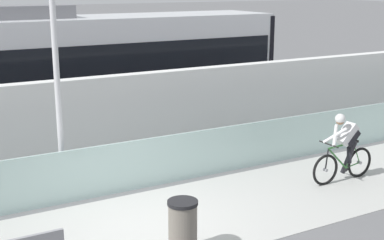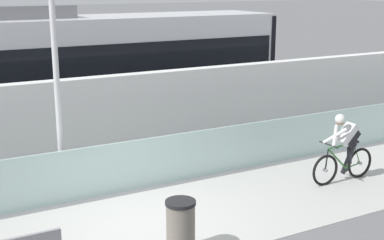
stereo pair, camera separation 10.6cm
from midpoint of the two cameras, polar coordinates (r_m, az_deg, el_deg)
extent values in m
plane|color=slate|center=(10.35, -5.07, -11.12)|extent=(200.00, 200.00, 0.00)
cube|color=beige|center=(10.34, -5.07, -11.09)|extent=(32.00, 3.20, 0.01)
cube|color=silver|center=(11.72, -8.89, -5.16)|extent=(32.00, 0.05, 1.12)
cube|color=white|center=(13.19, -11.75, -0.53)|extent=(32.00, 0.36, 2.24)
cube|color=#595654|center=(15.79, -14.33, -2.44)|extent=(32.00, 0.08, 0.01)
cube|color=#595654|center=(17.14, -15.60, -1.21)|extent=(32.00, 0.08, 0.01)
cube|color=silver|center=(16.52, -9.91, 5.28)|extent=(11.00, 2.50, 3.10)
cube|color=black|center=(16.47, -9.96, 6.48)|extent=(10.56, 2.54, 1.04)
cube|color=red|center=(16.78, -9.71, 0.65)|extent=(10.78, 2.53, 0.28)
cube|color=slate|center=(15.80, -17.07, 10.78)|extent=(2.40, 1.10, 0.36)
cube|color=#232326|center=(18.27, 0.74, 1.42)|extent=(1.40, 1.88, 0.20)
cylinder|color=black|center=(17.68, 1.91, 0.78)|extent=(0.60, 0.10, 0.60)
cylinder|color=black|center=(18.89, -0.35, 1.67)|extent=(0.60, 0.10, 0.60)
cube|color=black|center=(19.02, 5.83, 6.58)|extent=(0.16, 2.54, 2.94)
torus|color=black|center=(12.50, 13.58, -5.11)|extent=(0.72, 0.06, 0.72)
cylinder|color=#99999E|center=(12.50, 13.58, -5.11)|extent=(0.07, 0.10, 0.07)
torus|color=black|center=(13.21, 16.94, -4.29)|extent=(0.72, 0.06, 0.72)
cylinder|color=#99999E|center=(13.21, 16.94, -4.29)|extent=(0.07, 0.10, 0.07)
cylinder|color=#337233|center=(12.66, 14.76, -3.92)|extent=(0.60, 0.04, 0.58)
cylinder|color=#337233|center=(12.91, 15.98, -3.57)|extent=(0.22, 0.04, 0.59)
cylinder|color=#337233|center=(12.64, 15.14, -2.60)|extent=(0.76, 0.04, 0.07)
cylinder|color=#337233|center=(13.08, 16.28, -4.57)|extent=(0.43, 0.03, 0.09)
cylinder|color=#337233|center=(13.05, 16.65, -3.30)|extent=(0.27, 0.02, 0.53)
cylinder|color=black|center=(12.44, 13.73, -4.03)|extent=(0.08, 0.03, 0.49)
cube|color=black|center=(12.89, 16.35, -2.20)|extent=(0.24, 0.10, 0.05)
cylinder|color=black|center=(12.36, 13.91, -2.49)|extent=(0.03, 0.58, 0.03)
cylinder|color=#262628|center=(12.94, 15.61, -4.86)|extent=(0.18, 0.02, 0.18)
cube|color=silver|center=(12.68, 15.72, -1.41)|extent=(0.50, 0.28, 0.51)
cube|color=black|center=(12.76, 15.99, -1.75)|extent=(0.38, 0.30, 0.38)
sphere|color=#997051|center=(12.42, 15.04, -0.03)|extent=(0.20, 0.20, 0.20)
sphere|color=silver|center=(12.42, 15.05, 0.12)|extent=(0.23, 0.23, 0.23)
cylinder|color=silver|center=(12.43, 14.55, -1.59)|extent=(0.44, 0.41, 0.41)
cylinder|color=silver|center=(12.43, 14.55, -1.59)|extent=(0.44, 0.41, 0.41)
cylinder|color=black|center=(12.91, 15.90, -3.78)|extent=(0.29, 0.33, 0.80)
cylinder|color=black|center=(12.87, 15.94, -3.19)|extent=(0.29, 0.33, 0.54)
cylinder|color=gray|center=(11.89, -13.53, -7.48)|extent=(0.24, 0.24, 0.20)
cylinder|color=silver|center=(11.30, -14.14, 2.48)|extent=(0.12, 0.12, 4.20)
cylinder|color=slate|center=(9.17, -1.31, -11.42)|extent=(0.48, 0.48, 0.90)
cylinder|color=black|center=(8.97, -1.33, -8.66)|extent=(0.51, 0.51, 0.06)
camera|label=1|loc=(0.05, -90.24, -0.06)|focal=50.84mm
camera|label=2|loc=(0.05, 89.76, 0.06)|focal=50.84mm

